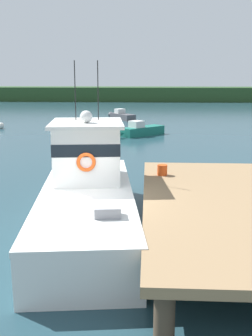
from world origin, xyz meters
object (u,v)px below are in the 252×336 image
(moored_boat_outer_mooring, at_px, (140,130))
(mooring_buoy_inshore, at_px, (102,132))
(main_fishing_boat, at_px, (87,191))
(bait_bucket, at_px, (162,170))
(moored_boat_far_right, at_px, (121,116))
(mooring_buoy_channel_marker, at_px, (1,126))

(moored_boat_outer_mooring, distance_m, mooring_buoy_inshore, 2.87)
(main_fishing_boat, bearing_deg, mooring_buoy_inshore, 95.21)
(bait_bucket, distance_m, moored_boat_far_right, 28.15)
(moored_boat_far_right, height_order, mooring_buoy_inshore, moored_boat_far_right)
(mooring_buoy_inshore, height_order, mooring_buoy_channel_marker, mooring_buoy_channel_marker)
(bait_bucket, height_order, mooring_buoy_channel_marker, bait_bucket)
(mooring_buoy_inshore, bearing_deg, moored_boat_far_right, 85.97)
(moored_boat_outer_mooring, height_order, mooring_buoy_channel_marker, moored_boat_outer_mooring)
(main_fishing_boat, distance_m, mooring_buoy_inshore, 18.54)
(mooring_buoy_inshore, bearing_deg, mooring_buoy_channel_marker, 160.61)
(moored_boat_far_right, bearing_deg, moored_boat_outer_mooring, -79.38)
(bait_bucket, bearing_deg, mooring_buoy_channel_marker, 122.31)
(moored_boat_outer_mooring, xyz_separation_m, mooring_buoy_inshore, (-2.85, 0.27, -0.21))
(main_fishing_boat, distance_m, moored_boat_outer_mooring, 18.22)
(main_fishing_boat, relative_size, moored_boat_outer_mooring, 2.63)
(moored_boat_far_right, distance_m, mooring_buoy_inshore, 10.90)
(main_fishing_boat, relative_size, mooring_buoy_inshore, 27.96)
(bait_bucket, relative_size, mooring_buoy_inshore, 0.96)
(main_fishing_boat, height_order, mooring_buoy_inshore, main_fishing_boat)
(moored_boat_far_right, relative_size, moored_boat_outer_mooring, 1.03)
(moored_boat_far_right, xyz_separation_m, mooring_buoy_channel_marker, (-9.61, -7.76, -0.11))
(bait_bucket, bearing_deg, moored_boat_far_right, 96.46)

